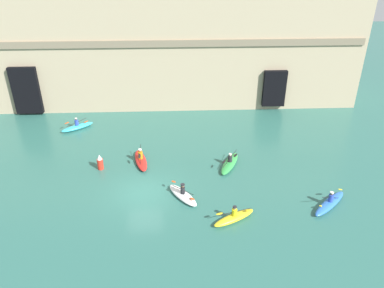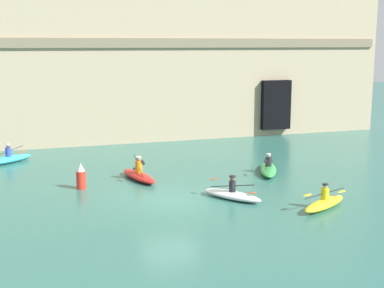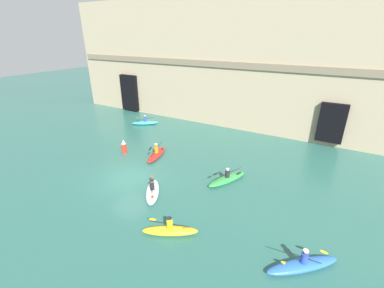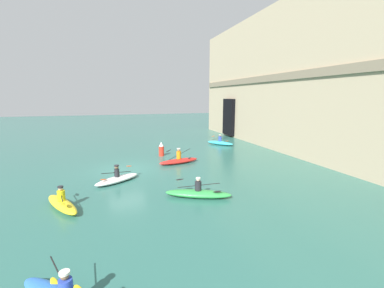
# 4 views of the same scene
# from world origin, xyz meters

# --- Properties ---
(ground_plane) EXTENTS (120.00, 120.00, 0.00)m
(ground_plane) POSITION_xyz_m (0.00, 0.00, 0.00)
(ground_plane) COLOR #2D665B
(cliff_bluff) EXTENTS (40.88, 7.38, 13.60)m
(cliff_bluff) POSITION_xyz_m (0.50, 17.46, 6.79)
(cliff_bluff) COLOR tan
(cliff_bluff) RESTS_ON ground
(kayak_cyan) EXTENTS (2.94, 2.49, 1.11)m
(kayak_cyan) POSITION_xyz_m (-6.80, 10.26, 0.24)
(kayak_cyan) COLOR #33B2C6
(kayak_cyan) RESTS_ON ground
(kayak_white) EXTENTS (2.34, 2.93, 1.07)m
(kayak_white) POSITION_xyz_m (2.71, -0.66, 0.21)
(kayak_white) COLOR white
(kayak_white) RESTS_ON ground
(kayak_red) EXTENTS (1.54, 3.37, 1.21)m
(kayak_red) POSITION_xyz_m (-0.48, 4.04, 0.24)
(kayak_red) COLOR red
(kayak_red) RESTS_ON ground
(kayak_green) EXTENTS (2.18, 3.46, 1.06)m
(kayak_green) POSITION_xyz_m (6.45, 3.27, 0.22)
(kayak_green) COLOR green
(kayak_green) RESTS_ON ground
(kayak_yellow) EXTENTS (2.95, 2.03, 1.09)m
(kayak_yellow) POSITION_xyz_m (5.85, -3.19, 0.25)
(kayak_yellow) COLOR yellow
(kayak_yellow) RESTS_ON ground
(marker_buoy) EXTENTS (0.46, 0.46, 1.25)m
(marker_buoy) POSITION_xyz_m (-3.48, 3.24, 0.58)
(marker_buoy) COLOR red
(marker_buoy) RESTS_ON ground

